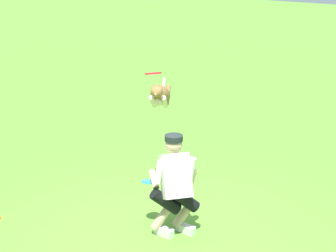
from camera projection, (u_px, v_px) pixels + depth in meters
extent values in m
plane|color=#599130|center=(153.00, 244.00, 6.57)|extent=(60.00, 60.00, 0.00)
cube|color=silver|center=(185.00, 228.00, 6.84)|extent=(0.26, 0.10, 0.10)
cylinder|color=tan|center=(184.00, 213.00, 6.82)|extent=(0.28, 0.31, 0.37)
cylinder|color=black|center=(184.00, 199.00, 6.69)|extent=(0.37, 0.41, 0.37)
cube|color=silver|center=(164.00, 231.00, 6.77)|extent=(0.26, 0.10, 0.10)
cylinder|color=tan|center=(163.00, 216.00, 6.76)|extent=(0.28, 0.31, 0.37)
cylinder|color=black|center=(166.00, 201.00, 6.64)|extent=(0.37, 0.41, 0.37)
cube|color=silver|center=(176.00, 176.00, 6.53)|extent=(0.53, 0.52, 0.58)
cylinder|color=silver|center=(191.00, 169.00, 6.58)|extent=(0.16, 0.16, 0.29)
cylinder|color=silver|center=(159.00, 172.00, 6.48)|extent=(0.16, 0.16, 0.29)
cylinder|color=tan|center=(154.00, 179.00, 6.71)|extent=(0.28, 0.24, 0.19)
cylinder|color=tan|center=(191.00, 179.00, 6.67)|extent=(0.15, 0.16, 0.27)
sphere|color=tan|center=(174.00, 145.00, 6.51)|extent=(0.21, 0.21, 0.21)
cylinder|color=#1F2726|center=(174.00, 138.00, 6.48)|extent=(0.22, 0.22, 0.07)
cylinder|color=#1F2726|center=(171.00, 138.00, 6.58)|extent=(0.12, 0.12, 0.02)
ellipsoid|color=olive|center=(160.00, 95.00, 7.99)|extent=(0.61, 0.75, 0.52)
ellipsoid|color=beige|center=(159.00, 100.00, 7.83)|extent=(0.14, 0.20, 0.17)
sphere|color=olive|center=(157.00, 92.00, 7.54)|extent=(0.17, 0.17, 0.17)
cone|color=olive|center=(156.00, 95.00, 7.46)|extent=(0.12, 0.12, 0.09)
cone|color=olive|center=(153.00, 86.00, 7.54)|extent=(0.06, 0.06, 0.07)
cone|color=olive|center=(161.00, 86.00, 7.53)|extent=(0.06, 0.06, 0.07)
cylinder|color=beige|center=(153.00, 101.00, 7.83)|extent=(0.23, 0.32, 0.26)
cylinder|color=beige|center=(165.00, 102.00, 7.81)|extent=(0.23, 0.32, 0.26)
cylinder|color=olive|center=(156.00, 95.00, 8.19)|extent=(0.23, 0.32, 0.26)
cylinder|color=olive|center=(168.00, 95.00, 8.17)|extent=(0.23, 0.32, 0.26)
cylinder|color=beige|center=(164.00, 86.00, 8.35)|extent=(0.14, 0.19, 0.23)
cylinder|color=red|center=(153.00, 73.00, 7.55)|extent=(0.30, 0.30, 0.08)
cylinder|color=#308AED|center=(150.00, 182.00, 6.85)|extent=(0.29, 0.29, 0.07)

